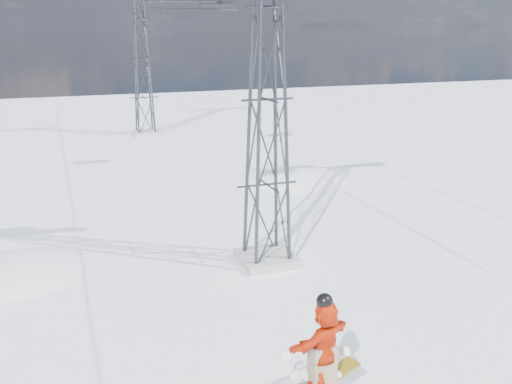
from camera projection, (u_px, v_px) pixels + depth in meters
snow_terrain at (90, 345)px, 32.12m from camera, size 39.00×37.00×22.00m
lift_tower_near at (267, 100)px, 17.75m from camera, size 5.20×1.80×11.43m
lift_tower_far at (142, 59)px, 40.34m from camera, size 5.20×1.80×11.43m
lift_chair_mid at (219, 1)px, 29.12m from camera, size 1.92×0.55×2.38m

